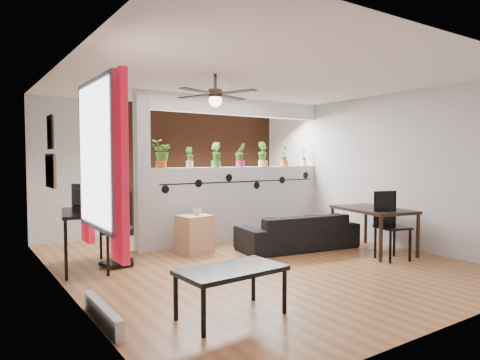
{
  "coord_description": "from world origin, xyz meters",
  "views": [
    {
      "loc": [
        -3.64,
        -5.09,
        1.52
      ],
      "look_at": [
        0.19,
        0.6,
        1.16
      ],
      "focal_mm": 32.0,
      "sensor_mm": 36.0,
      "label": 1
    }
  ],
  "objects_px": {
    "potted_plant_3": "(240,154)",
    "potted_plant_5": "(284,154)",
    "cube_shelf": "(194,234)",
    "computer_desk": "(85,217)",
    "potted_plant_0": "(161,153)",
    "coffee_table": "(231,273)",
    "ceiling_fan": "(215,96)",
    "potted_plant_1": "(190,156)",
    "dining_table": "(373,213)",
    "folding_chair": "(389,219)",
    "sofa": "(297,232)",
    "office_chair": "(118,233)",
    "cup": "(197,212)",
    "potted_plant_2": "(216,154)",
    "potted_plant_4": "(263,153)",
    "potted_plant_6": "(304,157)"
  },
  "relations": [
    {
      "from": "potted_plant_2",
      "to": "potted_plant_3",
      "type": "bearing_deg",
      "value": 0.0
    },
    {
      "from": "potted_plant_5",
      "to": "cup",
      "type": "distance_m",
      "value": 2.5
    },
    {
      "from": "potted_plant_0",
      "to": "coffee_table",
      "type": "xyz_separation_m",
      "value": [
        -0.68,
        -3.21,
        -1.18
      ]
    },
    {
      "from": "cube_shelf",
      "to": "office_chair",
      "type": "relative_size",
      "value": 0.59
    },
    {
      "from": "potted_plant_5",
      "to": "office_chair",
      "type": "relative_size",
      "value": 0.44
    },
    {
      "from": "potted_plant_0",
      "to": "potted_plant_1",
      "type": "height_order",
      "value": "potted_plant_0"
    },
    {
      "from": "potted_plant_2",
      "to": "potted_plant_1",
      "type": "bearing_deg",
      "value": 180.0
    },
    {
      "from": "potted_plant_1",
      "to": "potted_plant_3",
      "type": "distance_m",
      "value": 1.05
    },
    {
      "from": "potted_plant_1",
      "to": "cube_shelf",
      "type": "height_order",
      "value": "potted_plant_1"
    },
    {
      "from": "potted_plant_4",
      "to": "cup",
      "type": "bearing_deg",
      "value": -162.73
    },
    {
      "from": "potted_plant_0",
      "to": "sofa",
      "type": "xyz_separation_m",
      "value": [
        1.89,
        -1.26,
        -1.32
      ]
    },
    {
      "from": "dining_table",
      "to": "folding_chair",
      "type": "distance_m",
      "value": 0.49
    },
    {
      "from": "ceiling_fan",
      "to": "folding_chair",
      "type": "relative_size",
      "value": 1.17
    },
    {
      "from": "potted_plant_4",
      "to": "potted_plant_5",
      "type": "relative_size",
      "value": 1.07
    },
    {
      "from": "potted_plant_2",
      "to": "cup",
      "type": "xyz_separation_m",
      "value": [
        -0.67,
        -0.54,
        -0.94
      ]
    },
    {
      "from": "potted_plant_2",
      "to": "computer_desk",
      "type": "bearing_deg",
      "value": -166.14
    },
    {
      "from": "potted_plant_3",
      "to": "potted_plant_1",
      "type": "bearing_deg",
      "value": 180.0
    },
    {
      "from": "office_chair",
      "to": "potted_plant_0",
      "type": "bearing_deg",
      "value": 33.69
    },
    {
      "from": "cube_shelf",
      "to": "cup",
      "type": "bearing_deg",
      "value": -6.94
    },
    {
      "from": "computer_desk",
      "to": "dining_table",
      "type": "relative_size",
      "value": 0.83
    },
    {
      "from": "potted_plant_3",
      "to": "folding_chair",
      "type": "bearing_deg",
      "value": -68.94
    },
    {
      "from": "potted_plant_1",
      "to": "computer_desk",
      "type": "relative_size",
      "value": 0.3
    },
    {
      "from": "potted_plant_5",
      "to": "ceiling_fan",
      "type": "bearing_deg",
      "value": -145.85
    },
    {
      "from": "ceiling_fan",
      "to": "computer_desk",
      "type": "relative_size",
      "value": 1.0
    },
    {
      "from": "cube_shelf",
      "to": "computer_desk",
      "type": "height_order",
      "value": "computer_desk"
    },
    {
      "from": "potted_plant_0",
      "to": "folding_chair",
      "type": "distance_m",
      "value": 3.74
    },
    {
      "from": "potted_plant_2",
      "to": "potted_plant_5",
      "type": "xyz_separation_m",
      "value": [
        1.58,
        0.0,
        -0.0
      ]
    },
    {
      "from": "cube_shelf",
      "to": "coffee_table",
      "type": "distance_m",
      "value": 2.86
    },
    {
      "from": "coffee_table",
      "to": "cup",
      "type": "bearing_deg",
      "value": 68.26
    },
    {
      "from": "computer_desk",
      "to": "office_chair",
      "type": "height_order",
      "value": "office_chair"
    },
    {
      "from": "ceiling_fan",
      "to": "coffee_table",
      "type": "height_order",
      "value": "ceiling_fan"
    },
    {
      "from": "sofa",
      "to": "cube_shelf",
      "type": "height_order",
      "value": "cube_shelf"
    },
    {
      "from": "potted_plant_1",
      "to": "cup",
      "type": "xyz_separation_m",
      "value": [
        -0.14,
        -0.54,
        -0.89
      ]
    },
    {
      "from": "potted_plant_3",
      "to": "potted_plant_5",
      "type": "xyz_separation_m",
      "value": [
        1.05,
        0.0,
        0.0
      ]
    },
    {
      "from": "computer_desk",
      "to": "folding_chair",
      "type": "xyz_separation_m",
      "value": [
        3.95,
        -1.94,
        -0.12
      ]
    },
    {
      "from": "potted_plant_6",
      "to": "potted_plant_4",
      "type": "bearing_deg",
      "value": -180.0
    },
    {
      "from": "potted_plant_3",
      "to": "cube_shelf",
      "type": "distance_m",
      "value": 1.87
    },
    {
      "from": "potted_plant_0",
      "to": "coffee_table",
      "type": "distance_m",
      "value": 3.49
    },
    {
      "from": "potted_plant_2",
      "to": "office_chair",
      "type": "height_order",
      "value": "potted_plant_2"
    },
    {
      "from": "potted_plant_4",
      "to": "dining_table",
      "type": "height_order",
      "value": "potted_plant_4"
    },
    {
      "from": "ceiling_fan",
      "to": "coffee_table",
      "type": "distance_m",
      "value": 2.45
    },
    {
      "from": "ceiling_fan",
      "to": "dining_table",
      "type": "bearing_deg",
      "value": -6.06
    },
    {
      "from": "ceiling_fan",
      "to": "potted_plant_3",
      "type": "relative_size",
      "value": 2.68
    },
    {
      "from": "potted_plant_4",
      "to": "cup",
      "type": "xyz_separation_m",
      "value": [
        -1.72,
        -0.54,
        -0.95
      ]
    },
    {
      "from": "ceiling_fan",
      "to": "cube_shelf",
      "type": "xyz_separation_m",
      "value": [
        0.35,
        1.26,
        -2.01
      ]
    },
    {
      "from": "potted_plant_2",
      "to": "coffee_table",
      "type": "relative_size",
      "value": 0.43
    },
    {
      "from": "potted_plant_1",
      "to": "dining_table",
      "type": "distance_m",
      "value": 3.19
    },
    {
      "from": "cup",
      "to": "office_chair",
      "type": "distance_m",
      "value": 1.34
    },
    {
      "from": "sofa",
      "to": "office_chair",
      "type": "height_order",
      "value": "office_chair"
    },
    {
      "from": "potted_plant_0",
      "to": "office_chair",
      "type": "xyz_separation_m",
      "value": [
        -0.94,
        -0.63,
        -1.15
      ]
    }
  ]
}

